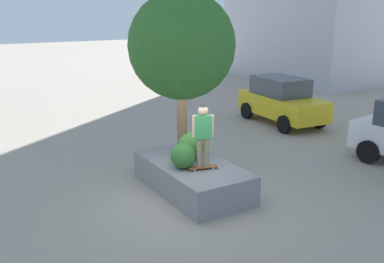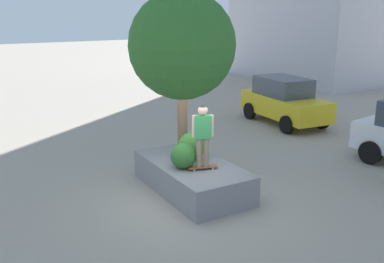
{
  "view_description": "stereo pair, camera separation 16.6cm",
  "coord_description": "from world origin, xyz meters",
  "px_view_note": "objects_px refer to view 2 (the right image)",
  "views": [
    {
      "loc": [
        9.31,
        -5.56,
        4.9
      ],
      "look_at": [
        -0.5,
        0.36,
        1.71
      ],
      "focal_mm": 41.28,
      "sensor_mm": 36.0,
      "label": 1
    },
    {
      "loc": [
        9.39,
        -5.42,
        4.9
      ],
      "look_at": [
        -0.5,
        0.36,
        1.71
      ],
      "focal_mm": 41.28,
      "sensor_mm": 36.0,
      "label": 2
    }
  ],
  "objects_px": {
    "skateboarder": "(203,132)",
    "plaza_tree": "(182,46)",
    "skateboard": "(203,167)",
    "taxi_cab": "(284,100)",
    "planter_ledge": "(192,177)"
  },
  "relations": [
    {
      "from": "skateboarder",
      "to": "plaza_tree",
      "type": "bearing_deg",
      "value": 176.72
    },
    {
      "from": "plaza_tree",
      "to": "skateboarder",
      "type": "distance_m",
      "value": 2.42
    },
    {
      "from": "plaza_tree",
      "to": "skateboard",
      "type": "distance_m",
      "value": 3.3
    },
    {
      "from": "plaza_tree",
      "to": "taxi_cab",
      "type": "xyz_separation_m",
      "value": [
        -3.85,
        7.25,
        -2.91
      ]
    },
    {
      "from": "planter_ledge",
      "to": "skateboard",
      "type": "height_order",
      "value": "skateboard"
    },
    {
      "from": "plaza_tree",
      "to": "planter_ledge",
      "type": "bearing_deg",
      "value": -5.39
    },
    {
      "from": "planter_ledge",
      "to": "plaza_tree",
      "type": "relative_size",
      "value": 0.79
    },
    {
      "from": "skateboard",
      "to": "skateboarder",
      "type": "bearing_deg",
      "value": 180.0
    },
    {
      "from": "skateboard",
      "to": "plaza_tree",
      "type": "bearing_deg",
      "value": 176.72
    },
    {
      "from": "planter_ledge",
      "to": "skateboarder",
      "type": "relative_size",
      "value": 2.2
    },
    {
      "from": "plaza_tree",
      "to": "skateboarder",
      "type": "bearing_deg",
      "value": -3.28
    },
    {
      "from": "skateboarder",
      "to": "taxi_cab",
      "type": "relative_size",
      "value": 0.37
    },
    {
      "from": "skateboard",
      "to": "taxi_cab",
      "type": "bearing_deg",
      "value": 124.61
    },
    {
      "from": "planter_ledge",
      "to": "plaza_tree",
      "type": "distance_m",
      "value": 3.59
    },
    {
      "from": "plaza_tree",
      "to": "skateboard",
      "type": "height_order",
      "value": "plaza_tree"
    }
  ]
}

